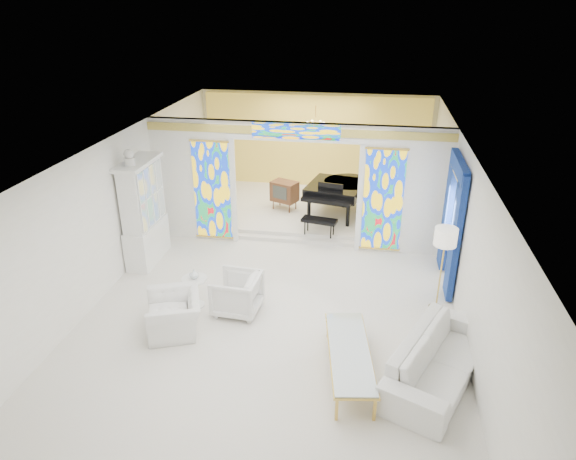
% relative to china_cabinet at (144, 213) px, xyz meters
% --- Properties ---
extents(floor, '(12.00, 12.00, 0.00)m').
position_rel_china_cabinet_xyz_m(floor, '(3.22, -0.60, -1.17)').
color(floor, beige).
rests_on(floor, ground).
extents(ceiling, '(7.00, 12.00, 0.02)m').
position_rel_china_cabinet_xyz_m(ceiling, '(3.22, -0.60, 1.83)').
color(ceiling, white).
rests_on(ceiling, wall_back).
extents(wall_back, '(7.00, 0.02, 3.00)m').
position_rel_china_cabinet_xyz_m(wall_back, '(3.22, 5.40, 0.33)').
color(wall_back, white).
rests_on(wall_back, floor).
extents(wall_left, '(0.02, 12.00, 3.00)m').
position_rel_china_cabinet_xyz_m(wall_left, '(-0.28, -0.60, 0.33)').
color(wall_left, white).
rests_on(wall_left, floor).
extents(wall_right, '(0.02, 12.00, 3.00)m').
position_rel_china_cabinet_xyz_m(wall_right, '(6.72, -0.60, 0.33)').
color(wall_right, white).
rests_on(wall_right, floor).
extents(partition_wall, '(7.00, 0.22, 3.00)m').
position_rel_china_cabinet_xyz_m(partition_wall, '(3.22, 1.40, 0.48)').
color(partition_wall, white).
rests_on(partition_wall, floor).
extents(stained_glass_left, '(0.90, 0.04, 2.40)m').
position_rel_china_cabinet_xyz_m(stained_glass_left, '(1.19, 1.29, 0.13)').
color(stained_glass_left, gold).
rests_on(stained_glass_left, partition_wall).
extents(stained_glass_right, '(0.90, 0.04, 2.40)m').
position_rel_china_cabinet_xyz_m(stained_glass_right, '(5.25, 1.29, 0.13)').
color(stained_glass_right, gold).
rests_on(stained_glass_right, partition_wall).
extents(stained_glass_transom, '(2.00, 0.04, 0.34)m').
position_rel_china_cabinet_xyz_m(stained_glass_transom, '(3.22, 1.29, 1.65)').
color(stained_glass_transom, gold).
rests_on(stained_glass_transom, partition_wall).
extents(alcove_platform, '(6.80, 3.80, 0.18)m').
position_rel_china_cabinet_xyz_m(alcove_platform, '(3.22, 3.50, -1.08)').
color(alcove_platform, beige).
rests_on(alcove_platform, floor).
extents(gold_curtain_back, '(6.70, 0.10, 2.90)m').
position_rel_china_cabinet_xyz_m(gold_curtain_back, '(3.22, 5.28, 0.33)').
color(gold_curtain_back, '#DBC34C').
rests_on(gold_curtain_back, wall_back).
extents(chandelier, '(0.48, 0.48, 0.30)m').
position_rel_china_cabinet_xyz_m(chandelier, '(3.42, 3.40, 1.38)').
color(chandelier, gold).
rests_on(chandelier, ceiling).
extents(blue_drapes, '(0.14, 1.85, 2.65)m').
position_rel_china_cabinet_xyz_m(blue_drapes, '(6.62, 0.10, 0.41)').
color(blue_drapes, navy).
rests_on(blue_drapes, wall_right).
extents(china_cabinet, '(0.56, 1.46, 2.72)m').
position_rel_china_cabinet_xyz_m(china_cabinet, '(0.00, 0.00, 0.00)').
color(china_cabinet, white).
rests_on(china_cabinet, floor).
extents(armchair_left, '(1.26, 1.34, 0.69)m').
position_rel_china_cabinet_xyz_m(armchair_left, '(1.59, -2.53, -0.82)').
color(armchair_left, white).
rests_on(armchair_left, floor).
extents(armchair_right, '(0.92, 0.90, 0.79)m').
position_rel_china_cabinet_xyz_m(armchair_right, '(2.55, -1.75, -0.78)').
color(armchair_right, white).
rests_on(armchair_right, floor).
extents(sofa, '(1.97, 2.76, 0.75)m').
position_rel_china_cabinet_xyz_m(sofa, '(6.17, -3.10, -0.79)').
color(sofa, white).
rests_on(sofa, floor).
extents(side_table, '(0.61, 0.61, 0.61)m').
position_rel_china_cabinet_xyz_m(side_table, '(1.70, -1.69, -0.77)').
color(side_table, white).
rests_on(side_table, floor).
extents(vase, '(0.20, 0.20, 0.19)m').
position_rel_china_cabinet_xyz_m(vase, '(1.70, -1.69, -0.46)').
color(vase, white).
rests_on(vase, side_table).
extents(coffee_table, '(0.97, 2.20, 0.47)m').
position_rel_china_cabinet_xyz_m(coffee_table, '(4.78, -3.22, -0.74)').
color(coffee_table, silver).
rests_on(coffee_table, floor).
extents(floor_lamp, '(0.53, 0.53, 1.72)m').
position_rel_china_cabinet_xyz_m(floor_lamp, '(6.36, -1.02, 0.30)').
color(floor_lamp, gold).
rests_on(floor_lamp, floor).
extents(grand_piano, '(1.98, 2.73, 1.05)m').
position_rel_china_cabinet_xyz_m(grand_piano, '(4.18, 3.08, -0.28)').
color(grand_piano, black).
rests_on(grand_piano, alcove_platform).
extents(tv_console, '(0.81, 0.70, 0.79)m').
position_rel_china_cabinet_xyz_m(tv_console, '(2.63, 3.14, -0.47)').
color(tv_console, brown).
rests_on(tv_console, alcove_platform).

